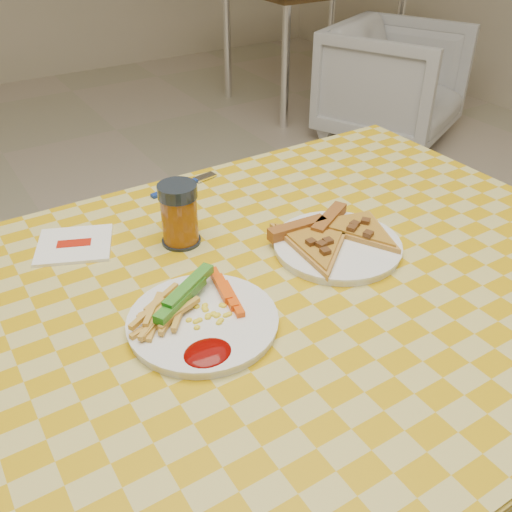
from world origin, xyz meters
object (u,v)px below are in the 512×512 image
at_px(plate_left, 203,323).
at_px(plate_right, 337,247).
at_px(drink_glass, 179,215).
at_px(bg_chair, 394,77).
at_px(table, 259,327).

bearing_deg(plate_left, plate_right, 10.62).
relative_size(drink_glass, bg_chair, 0.16).
height_order(table, drink_glass, drink_glass).
bearing_deg(bg_chair, table, -163.92).
distance_m(plate_right, bg_chair, 2.51).
xyz_separation_m(table, plate_right, (0.18, 0.03, 0.08)).
height_order(plate_left, drink_glass, drink_glass).
bearing_deg(drink_glass, plate_right, -37.61).
bearing_deg(table, plate_right, 9.12).
relative_size(plate_right, bg_chair, 0.31).
xyz_separation_m(plate_left, drink_glass, (0.07, 0.22, 0.05)).
xyz_separation_m(table, plate_left, (-0.11, -0.03, 0.08)).
bearing_deg(bg_chair, drink_glass, -167.83).
xyz_separation_m(plate_right, bg_chair, (1.82, 1.68, -0.41)).
relative_size(plate_right, drink_glass, 1.94).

